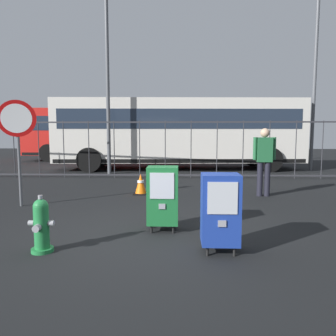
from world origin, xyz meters
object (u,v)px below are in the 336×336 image
at_px(newspaper_box_secondary, 220,209).
at_px(traffic_cone, 141,184).
at_px(pedestrian, 264,158).
at_px(bus_near, 179,130).
at_px(bus_far, 117,131).
at_px(stop_sign, 17,131).
at_px(street_light_near_left, 107,60).
at_px(fire_hydrant, 41,225).
at_px(street_light_near_right, 315,62).
at_px(newspaper_box_primary, 163,195).

distance_m(newspaper_box_secondary, traffic_cone, 4.26).
distance_m(pedestrian, bus_near, 6.64).
xyz_separation_m(traffic_cone, bus_far, (-2.80, 10.98, 1.45)).
distance_m(stop_sign, bus_far, 12.45).
bearing_deg(street_light_near_left, traffic_cone, -67.12).
xyz_separation_m(stop_sign, pedestrian, (5.44, 1.34, -0.65)).
relative_size(fire_hydrant, newspaper_box_secondary, 0.73).
distance_m(newspaper_box_secondary, street_light_near_left, 9.45).
xyz_separation_m(stop_sign, bus_near, (3.30, 7.58, 0.11)).
bearing_deg(fire_hydrant, bus_near, 80.46).
bearing_deg(pedestrian, street_light_near_right, 59.02).
xyz_separation_m(bus_far, street_light_near_right, (9.35, -5.29, 2.78)).
distance_m(fire_hydrant, bus_far, 15.22).
xyz_separation_m(fire_hydrant, bus_far, (-2.02, 15.03, 1.36)).
bearing_deg(traffic_cone, street_light_near_right, 40.94).
distance_m(newspaper_box_secondary, bus_far, 15.60).
bearing_deg(traffic_cone, pedestrian, -2.39).
height_order(pedestrian, street_light_near_right, street_light_near_right).
bearing_deg(newspaper_box_secondary, fire_hydrant, -177.94).
xyz_separation_m(bus_near, street_light_near_right, (5.63, -0.42, 2.78)).
distance_m(fire_hydrant, pedestrian, 5.52).
height_order(fire_hydrant, street_light_near_right, street_light_near_right).
bearing_deg(pedestrian, bus_far, 117.81).
xyz_separation_m(stop_sign, street_light_near_left, (0.65, 5.56, 2.69)).
bearing_deg(bus_near, pedestrian, -74.20).
bearing_deg(street_light_near_left, bus_near, 37.16).
relative_size(bus_far, street_light_near_right, 1.36).
distance_m(newspaper_box_primary, newspaper_box_secondary, 1.20).
relative_size(street_light_near_left, street_light_near_right, 0.95).
xyz_separation_m(fire_hydrant, newspaper_box_primary, (1.51, 0.98, 0.22)).
xyz_separation_m(newspaper_box_primary, stop_sign, (-3.11, 1.60, 1.03)).
relative_size(newspaper_box_primary, street_light_near_left, 0.14).
bearing_deg(street_light_near_left, pedestrian, -41.39).
bearing_deg(pedestrian, newspaper_box_secondary, -111.93).
bearing_deg(fire_hydrant, pedestrian, 45.55).
distance_m(fire_hydrant, street_light_near_left, 9.09).
bearing_deg(newspaper_box_secondary, bus_far, 106.11).
bearing_deg(bus_far, stop_sign, -92.15).
relative_size(pedestrian, traffic_cone, 3.15).
bearing_deg(pedestrian, fire_hydrant, -134.45).
distance_m(fire_hydrant, traffic_cone, 4.12).
distance_m(bus_near, street_light_near_right, 6.29).
bearing_deg(newspaper_box_secondary, bus_near, 93.37).
distance_m(traffic_cone, street_light_near_left, 6.00).
bearing_deg(street_light_near_left, street_light_near_right, 10.88).
xyz_separation_m(traffic_cone, street_light_near_left, (-1.73, 4.10, 4.03)).
bearing_deg(street_light_near_left, stop_sign, -96.64).
height_order(fire_hydrant, bus_far, bus_far).
bearing_deg(fire_hydrant, traffic_cone, 79.10).
distance_m(traffic_cone, bus_far, 11.42).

